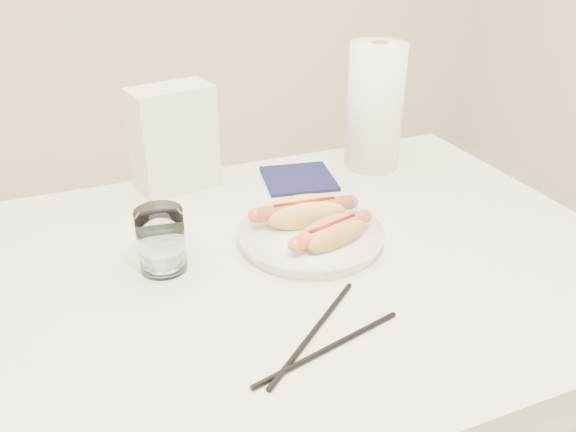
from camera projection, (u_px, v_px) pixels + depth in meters
name	position (u px, v px, depth m)	size (l,w,h in m)	color
table	(264.00, 293.00, 0.96)	(1.20, 0.80, 0.75)	silver
plate	(311.00, 237.00, 0.99)	(0.24, 0.24, 0.02)	white
hotdog_left	(304.00, 212.00, 1.00)	(0.17, 0.08, 0.05)	#F0C660
hotdog_right	(332.00, 233.00, 0.94)	(0.15, 0.09, 0.04)	tan
water_glass	(161.00, 240.00, 0.90)	(0.07, 0.07, 0.10)	white
chopstick_near	(314.00, 331.00, 0.78)	(0.01, 0.01, 0.24)	black
chopstick_far	(329.00, 348.00, 0.75)	(0.01, 0.01, 0.24)	black
napkin_box	(174.00, 139.00, 1.14)	(0.15, 0.09, 0.21)	silver
navy_napkin	(298.00, 178.00, 1.22)	(0.14, 0.14, 0.01)	#12153B
paper_towel_roll	(375.00, 107.00, 1.22)	(0.12, 0.12, 0.26)	white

